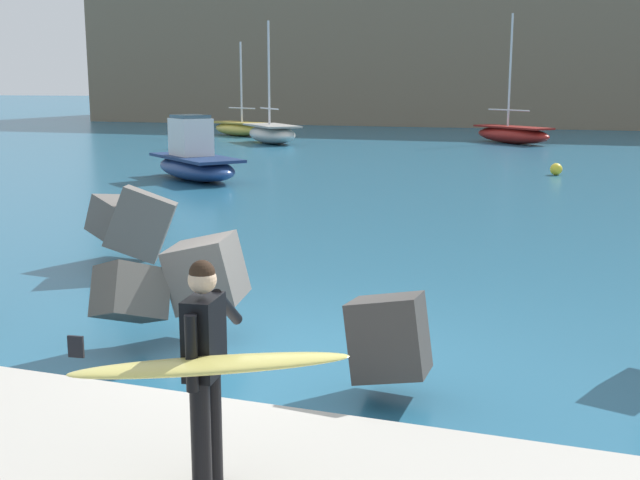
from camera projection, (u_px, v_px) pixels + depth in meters
name	position (u px, v px, depth m)	size (l,w,h in m)	color
ground_plane	(270.00, 359.00, 9.54)	(400.00, 400.00, 0.00)	#235B7A
breakwater_jetty	(203.00, 255.00, 11.65)	(30.90, 6.55, 1.72)	#3D3A38
surfer_with_board	(204.00, 363.00, 5.70)	(2.12, 1.26, 1.78)	black
boat_near_centre	(239.00, 128.00, 51.19)	(4.89, 3.73, 5.93)	#EAC64C
boat_near_right	(272.00, 133.00, 44.45)	(4.88, 5.08, 6.74)	beige
boat_mid_left	(195.00, 160.00, 27.42)	(4.93, 4.45, 2.23)	navy
boat_mid_centre	(512.00, 134.00, 44.57)	(5.16, 4.87, 7.14)	maroon
mooring_buoy_inner	(556.00, 169.00, 28.89)	(0.44, 0.44, 0.44)	yellow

